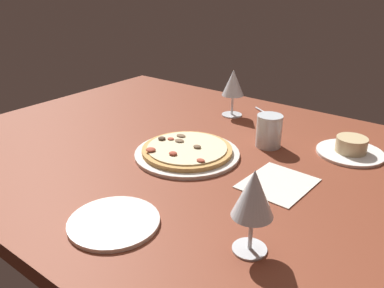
# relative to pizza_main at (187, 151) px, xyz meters

# --- Properties ---
(dining_table) EXTENTS (1.50, 1.10, 0.04)m
(dining_table) POSITION_rel_pizza_main_xyz_m (0.01, 0.03, -0.03)
(dining_table) COLOR brown
(dining_table) RESTS_ON ground
(pizza_main) EXTENTS (0.29, 0.29, 0.03)m
(pizza_main) POSITION_rel_pizza_main_xyz_m (0.00, 0.00, 0.00)
(pizza_main) COLOR silver
(pizza_main) RESTS_ON dining_table
(ramekin_on_saucer) EXTENTS (0.18, 0.18, 0.05)m
(ramekin_on_saucer) POSITION_rel_pizza_main_xyz_m (0.35, 0.29, 0.01)
(ramekin_on_saucer) COLOR white
(ramekin_on_saucer) RESTS_ON dining_table
(wine_glass_far) EXTENTS (0.08, 0.08, 0.16)m
(wine_glass_far) POSITION_rel_pizza_main_xyz_m (-0.08, 0.36, 0.10)
(wine_glass_far) COLOR silver
(wine_glass_far) RESTS_ON dining_table
(wine_glass_near) EXTENTS (0.08, 0.08, 0.17)m
(wine_glass_near) POSITION_rel_pizza_main_xyz_m (0.34, -0.25, 0.10)
(wine_glass_near) COLOR silver
(wine_glass_near) RESTS_ON dining_table
(water_glass) EXTENTS (0.07, 0.07, 0.09)m
(water_glass) POSITION_rel_pizza_main_xyz_m (0.15, 0.19, 0.03)
(water_glass) COLOR silver
(water_glass) RESTS_ON dining_table
(side_plate) EXTENTS (0.19, 0.19, 0.01)m
(side_plate) POSITION_rel_pizza_main_xyz_m (0.08, -0.34, -0.01)
(side_plate) COLOR silver
(side_plate) RESTS_ON dining_table
(paper_menu) EXTENTS (0.15, 0.18, 0.00)m
(paper_menu) POSITION_rel_pizza_main_xyz_m (0.27, 0.01, -0.01)
(paper_menu) COLOR silver
(paper_menu) RESTS_ON dining_table
(spoon) EXTENTS (0.11, 0.08, 0.01)m
(spoon) POSITION_rel_pizza_main_xyz_m (0.02, 0.43, -0.01)
(spoon) COLOR silver
(spoon) RESTS_ON dining_table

